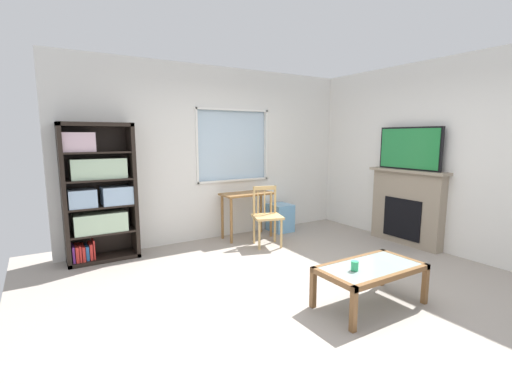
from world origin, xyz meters
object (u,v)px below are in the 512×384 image
object	(u,v)px
bookshelf	(98,193)
tv	(409,148)
coffee_table	(371,271)
sippy_cup	(355,266)
fireplace	(406,207)
plastic_drawer_unit	(280,218)
wooden_chair	(267,215)
desk_under_window	(247,202)

from	to	relation	value
bookshelf	tv	bearing A→B (deg)	-22.20
coffee_table	sippy_cup	xyz separation A→B (m)	(-0.23, -0.00, 0.10)
tv	fireplace	bearing A→B (deg)	0.00
tv	sippy_cup	distance (m)	2.77
tv	sippy_cup	size ratio (longest dim) A/B	11.37
plastic_drawer_unit	coffee_table	xyz separation A→B (m)	(-0.88, -2.76, 0.11)
fireplace	sippy_cup	distance (m)	2.60
tv	bookshelf	bearing A→B (deg)	157.80
plastic_drawer_unit	wooden_chair	bearing A→B (deg)	-139.21
bookshelf	fireplace	size ratio (longest dim) A/B	1.46
tv	plastic_drawer_unit	bearing A→B (deg)	126.46
bookshelf	fireplace	distance (m)	4.49
tv	coffee_table	bearing A→B (deg)	-151.47
desk_under_window	fireplace	xyz separation A→B (m)	(1.93, -1.58, -0.02)
bookshelf	plastic_drawer_unit	distance (m)	3.00
desk_under_window	coffee_table	distance (m)	2.73
bookshelf	desk_under_window	world-z (taller)	bookshelf
plastic_drawer_unit	fireplace	distance (m)	2.06
fireplace	coffee_table	bearing A→B (deg)	-151.68
desk_under_window	tv	distance (m)	2.63
desk_under_window	coffee_table	world-z (taller)	desk_under_window
bookshelf	sippy_cup	world-z (taller)	bookshelf
desk_under_window	sippy_cup	xyz separation A→B (m)	(-0.40, -2.71, -0.15)
desk_under_window	wooden_chair	world-z (taller)	wooden_chair
fireplace	bookshelf	bearing A→B (deg)	157.89
bookshelf	tv	size ratio (longest dim) A/B	1.79
plastic_drawer_unit	sippy_cup	xyz separation A→B (m)	(-1.11, -2.76, 0.21)
sippy_cup	tv	bearing A→B (deg)	26.17
bookshelf	wooden_chair	bearing A→B (deg)	-15.36
plastic_drawer_unit	coffee_table	distance (m)	2.90
plastic_drawer_unit	sippy_cup	world-z (taller)	sippy_cup
desk_under_window	tv	xyz separation A→B (m)	(1.91, -1.58, 0.87)
desk_under_window	plastic_drawer_unit	bearing A→B (deg)	4.04
wooden_chair	fireplace	distance (m)	2.16
plastic_drawer_unit	tv	xyz separation A→B (m)	(1.20, -1.63, 1.24)
fireplace	tv	world-z (taller)	tv
desk_under_window	sippy_cup	size ratio (longest dim) A/B	9.37
wooden_chair	fireplace	bearing A→B (deg)	-29.49
coffee_table	wooden_chair	bearing A→B (deg)	84.10
desk_under_window	plastic_drawer_unit	world-z (taller)	desk_under_window
coffee_table	tv	bearing A→B (deg)	28.53
wooden_chair	coffee_table	distance (m)	2.21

